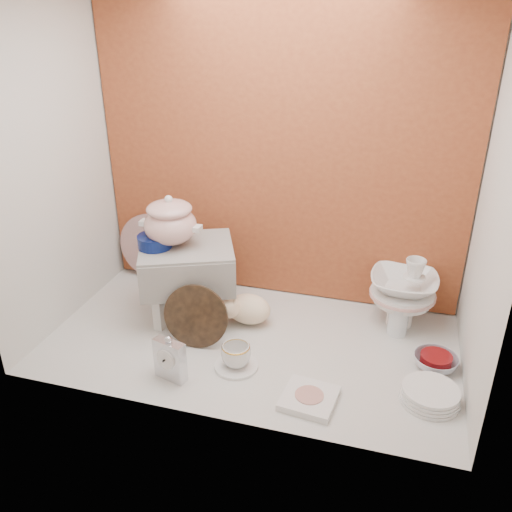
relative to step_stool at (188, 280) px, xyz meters
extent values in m
plane|color=silver|center=(0.35, -0.15, -0.18)|extent=(1.80, 1.80, 0.00)
cube|color=#A34F28|center=(0.35, 0.35, 0.57)|extent=(1.80, 0.06, 1.50)
cube|color=silver|center=(-0.55, -0.15, 0.57)|extent=(0.06, 1.00, 1.50)
cube|color=silver|center=(1.25, -0.15, 0.57)|extent=(0.06, 1.00, 1.50)
cylinder|color=#0B1854|center=(-0.13, -0.05, 0.21)|extent=(0.17, 0.17, 0.06)
imported|color=white|center=(-0.11, 0.19, -0.07)|extent=(0.27, 0.27, 0.22)
cube|color=silver|center=(0.12, -0.48, -0.08)|extent=(0.14, 0.08, 0.20)
ellipsoid|color=beige|center=(0.30, 0.00, -0.10)|extent=(0.31, 0.26, 0.16)
cylinder|color=white|center=(0.35, -0.34, -0.18)|extent=(0.23, 0.23, 0.01)
imported|color=white|center=(0.35, -0.34, -0.12)|extent=(0.14, 0.14, 0.10)
cube|color=white|center=(0.68, -0.46, -0.17)|extent=(0.22, 0.22, 0.03)
cylinder|color=white|center=(1.12, -0.33, -0.15)|extent=(0.27, 0.27, 0.06)
imported|color=silver|center=(1.14, -0.11, -0.15)|extent=(0.20, 0.20, 0.06)
cylinder|color=silver|center=(0.98, 0.10, -0.09)|extent=(0.11, 0.11, 0.18)
camera|label=1|loc=(0.93, -2.05, 1.20)|focal=37.41mm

